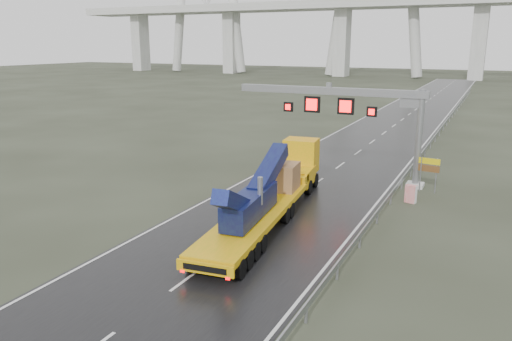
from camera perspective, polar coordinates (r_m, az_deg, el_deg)
The scene contains 7 objects.
ground at distance 24.73m, azimuth -5.35°, elevation -10.45°, with size 400.00×400.00×0.00m, color #2B2F20.
road at distance 61.16m, azimuth 14.43°, elevation 4.17°, with size 11.00×200.00×0.02m, color black.
guardrail at distance 50.37m, azimuth 18.92°, elevation 2.53°, with size 0.20×140.00×1.40m, color gray, non-canonical shape.
sign_gantry at distance 38.64m, azimuth 11.25°, elevation 7.04°, with size 14.90×1.20×7.42m.
heavy_haul_truck at distance 31.25m, azimuth 2.27°, elevation -1.84°, with size 4.67×18.21×4.24m.
exit_sign_pair at distance 37.32m, azimuth 19.14°, elevation 0.27°, with size 1.48×0.25×2.54m.
striped_barrier at distance 34.82m, azimuth 17.28°, elevation -2.57°, with size 0.71×0.38×1.20m, color red.
Camera 1 is at (11.80, -19.11, 10.35)m, focal length 35.00 mm.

